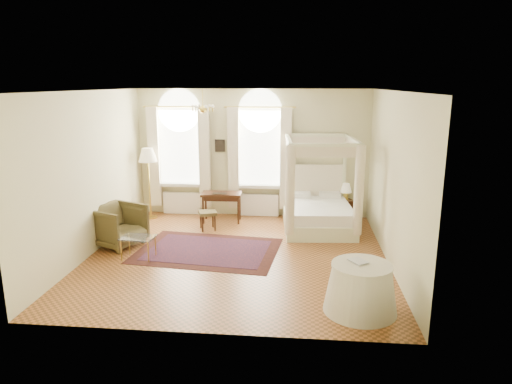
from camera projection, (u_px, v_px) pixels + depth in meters
ground at (238, 255)px, 9.34m from camera, size 6.00×6.00×0.00m
room_walls at (237, 160)px, 8.87m from camera, size 6.00×6.00×6.00m
window_left at (180, 159)px, 11.95m from camera, size 1.62×0.27×3.29m
window_right at (260, 161)px, 11.75m from camera, size 1.62×0.27×3.29m
chandelier at (203, 108)px, 9.90m from camera, size 0.51×0.45×0.50m
wall_pictures at (256, 145)px, 11.76m from camera, size 2.54×0.03×0.39m
canopy_bed at (318, 209)px, 10.90m from camera, size 1.82×2.17×2.20m
nightstand at (345, 210)px, 11.66m from camera, size 0.47×0.45×0.54m
nightstand_lamp at (346, 189)px, 11.61m from camera, size 0.28×0.28×0.41m
writing_desk at (222, 197)px, 11.48m from camera, size 1.02×0.56×0.75m
laptop at (220, 193)px, 11.36m from camera, size 0.36×0.25×0.03m
stool at (208, 214)px, 10.90m from camera, size 0.51×0.51×0.46m
armchair at (118, 226)px, 9.81m from camera, size 1.28×1.27×0.90m
coffee_table at (138, 239)px, 9.11m from camera, size 0.69×0.50×0.45m
floor_lamp at (148, 159)px, 11.58m from camera, size 0.47×0.47×1.84m
oriental_rug at (208, 250)px, 9.60m from camera, size 3.10×2.37×0.01m
side_table at (361, 288)px, 6.99m from camera, size 1.13×1.13×0.77m
book at (353, 263)px, 6.93m from camera, size 0.33×0.35×0.03m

